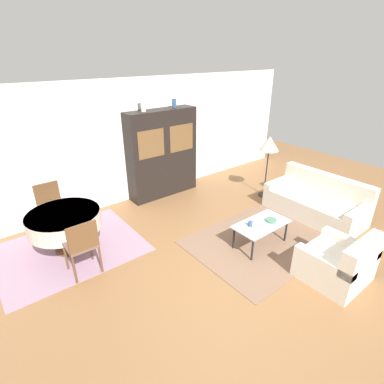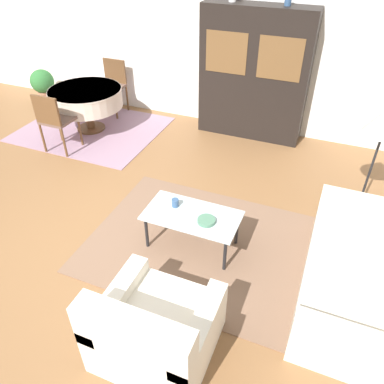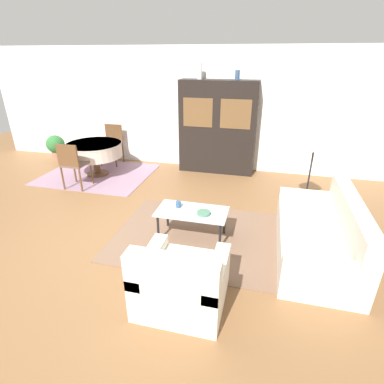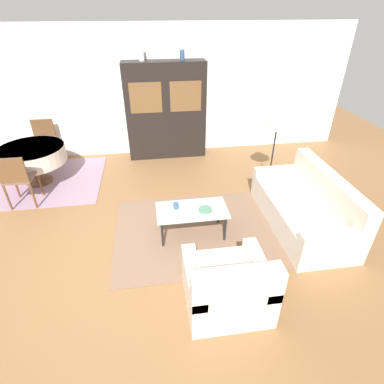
{
  "view_description": "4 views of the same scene",
  "coord_description": "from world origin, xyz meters",
  "px_view_note": "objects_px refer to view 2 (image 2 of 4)",
  "views": [
    {
      "loc": [
        -2.73,
        -2.31,
        3.17
      ],
      "look_at": [
        0.2,
        1.4,
        0.95
      ],
      "focal_mm": 28.0,
      "sensor_mm": 36.0,
      "label": 1
    },
    {
      "loc": [
        2.19,
        -2.38,
        3.02
      ],
      "look_at": [
        1.02,
        0.47,
        0.75
      ],
      "focal_mm": 35.0,
      "sensor_mm": 36.0,
      "label": 2
    },
    {
      "loc": [
        1.95,
        -3.24,
        2.51
      ],
      "look_at": [
        1.02,
        0.47,
        0.75
      ],
      "focal_mm": 28.0,
      "sensor_mm": 36.0,
      "label": 3
    },
    {
      "loc": [
        0.5,
        -3.03,
        2.97
      ],
      "look_at": [
        1.02,
        0.47,
        0.75
      ],
      "focal_mm": 28.0,
      "sensor_mm": 36.0,
      "label": 4
    }
  ],
  "objects_px": {
    "dining_chair_near": "(54,118)",
    "bowl": "(206,221)",
    "coffee_table": "(192,218)",
    "dining_table": "(86,98)",
    "armchair": "(155,331)",
    "potted_plant": "(43,83)",
    "display_cabinet": "(254,75)",
    "couch": "(364,273)",
    "dining_chair_far": "(112,83)",
    "cup": "(175,203)"
  },
  "relations": [
    {
      "from": "dining_chair_near",
      "to": "bowl",
      "type": "height_order",
      "value": "dining_chair_near"
    },
    {
      "from": "coffee_table",
      "to": "dining_table",
      "type": "xyz_separation_m",
      "value": [
        -2.74,
        1.99,
        0.18
      ]
    },
    {
      "from": "armchair",
      "to": "bowl",
      "type": "xyz_separation_m",
      "value": [
        -0.03,
        1.26,
        0.17
      ]
    },
    {
      "from": "dining_chair_near",
      "to": "potted_plant",
      "type": "bearing_deg",
      "value": 135.76
    },
    {
      "from": "armchair",
      "to": "display_cabinet",
      "type": "bearing_deg",
      "value": 94.78
    },
    {
      "from": "couch",
      "to": "armchair",
      "type": "bearing_deg",
      "value": 129.93
    },
    {
      "from": "dining_table",
      "to": "dining_chair_near",
      "type": "distance_m",
      "value": 0.82
    },
    {
      "from": "couch",
      "to": "dining_chair_far",
      "type": "bearing_deg",
      "value": 58.02
    },
    {
      "from": "coffee_table",
      "to": "dining_chair_near",
      "type": "bearing_deg",
      "value": 156.78
    },
    {
      "from": "bowl",
      "to": "coffee_table",
      "type": "bearing_deg",
      "value": 163.53
    },
    {
      "from": "bowl",
      "to": "potted_plant",
      "type": "xyz_separation_m",
      "value": [
        -4.48,
        2.74,
        -0.1
      ]
    },
    {
      "from": "coffee_table",
      "to": "dining_chair_far",
      "type": "distance_m",
      "value": 3.92
    },
    {
      "from": "display_cabinet",
      "to": "couch",
      "type": "bearing_deg",
      "value": -56.61
    },
    {
      "from": "dining_chair_far",
      "to": "potted_plant",
      "type": "xyz_separation_m",
      "value": [
        -1.56,
        -0.12,
        -0.19
      ]
    },
    {
      "from": "armchair",
      "to": "bowl",
      "type": "relative_size",
      "value": 4.81
    },
    {
      "from": "couch",
      "to": "potted_plant",
      "type": "relative_size",
      "value": 3.04
    },
    {
      "from": "armchair",
      "to": "potted_plant",
      "type": "distance_m",
      "value": 6.03
    },
    {
      "from": "cup",
      "to": "bowl",
      "type": "xyz_separation_m",
      "value": [
        0.41,
        -0.12,
        -0.03
      ]
    },
    {
      "from": "couch",
      "to": "armchair",
      "type": "xyz_separation_m",
      "value": [
        -1.56,
        -1.31,
        0.0
      ]
    },
    {
      "from": "armchair",
      "to": "dining_chair_near",
      "type": "bearing_deg",
      "value": 139.81
    },
    {
      "from": "display_cabinet",
      "to": "dining_chair_far",
      "type": "distance_m",
      "value": 2.63
    },
    {
      "from": "dining_chair_near",
      "to": "potted_plant",
      "type": "distance_m",
      "value": 2.18
    },
    {
      "from": "coffee_table",
      "to": "dining_table",
      "type": "distance_m",
      "value": 3.39
    },
    {
      "from": "armchair",
      "to": "dining_chair_near",
      "type": "height_order",
      "value": "dining_chair_near"
    },
    {
      "from": "couch",
      "to": "display_cabinet",
      "type": "relative_size",
      "value": 0.96
    },
    {
      "from": "armchair",
      "to": "cup",
      "type": "distance_m",
      "value": 1.46
    },
    {
      "from": "dining_chair_near",
      "to": "cup",
      "type": "xyz_separation_m",
      "value": [
        2.51,
        -1.11,
        -0.07
      ]
    },
    {
      "from": "dining_chair_near",
      "to": "dining_chair_far",
      "type": "xyz_separation_m",
      "value": [
        0.0,
        1.64,
        0.0
      ]
    },
    {
      "from": "dining_table",
      "to": "cup",
      "type": "xyz_separation_m",
      "value": [
        2.51,
        -1.93,
        -0.08
      ]
    },
    {
      "from": "coffee_table",
      "to": "dining_chair_near",
      "type": "height_order",
      "value": "dining_chair_near"
    },
    {
      "from": "dining_chair_far",
      "to": "potted_plant",
      "type": "bearing_deg",
      "value": 4.43
    },
    {
      "from": "dining_chair_far",
      "to": "coffee_table",
      "type": "bearing_deg",
      "value": 134.25
    },
    {
      "from": "dining_chair_near",
      "to": "bowl",
      "type": "relative_size",
      "value": 4.96
    },
    {
      "from": "coffee_table",
      "to": "bowl",
      "type": "xyz_separation_m",
      "value": [
        0.19,
        -0.05,
        0.07
      ]
    },
    {
      "from": "couch",
      "to": "dining_table",
      "type": "height_order",
      "value": "couch"
    },
    {
      "from": "couch",
      "to": "bowl",
      "type": "relative_size",
      "value": 10.23
    },
    {
      "from": "dining_table",
      "to": "cup",
      "type": "height_order",
      "value": "dining_table"
    },
    {
      "from": "couch",
      "to": "armchair",
      "type": "height_order",
      "value": "couch"
    },
    {
      "from": "bowl",
      "to": "cup",
      "type": "bearing_deg",
      "value": 163.69
    },
    {
      "from": "coffee_table",
      "to": "potted_plant",
      "type": "relative_size",
      "value": 1.6
    },
    {
      "from": "dining_table",
      "to": "dining_chair_far",
      "type": "xyz_separation_m",
      "value": [
        0.0,
        0.82,
        -0.02
      ]
    },
    {
      "from": "armchair",
      "to": "dining_chair_near",
      "type": "distance_m",
      "value": 3.87
    },
    {
      "from": "armchair",
      "to": "dining_chair_far",
      "type": "distance_m",
      "value": 5.08
    },
    {
      "from": "couch",
      "to": "dining_chair_near",
      "type": "bearing_deg",
      "value": 75.34
    },
    {
      "from": "display_cabinet",
      "to": "cup",
      "type": "relative_size",
      "value": 21.65
    },
    {
      "from": "coffee_table",
      "to": "display_cabinet",
      "type": "xyz_separation_m",
      "value": [
        -0.14,
        2.9,
        0.61
      ]
    },
    {
      "from": "cup",
      "to": "armchair",
      "type": "bearing_deg",
      "value": -72.47
    },
    {
      "from": "display_cabinet",
      "to": "dining_chair_near",
      "type": "distance_m",
      "value": 3.15
    },
    {
      "from": "couch",
      "to": "dining_chair_near",
      "type": "relative_size",
      "value": 2.06
    },
    {
      "from": "cup",
      "to": "potted_plant",
      "type": "relative_size",
      "value": 0.15
    }
  ]
}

